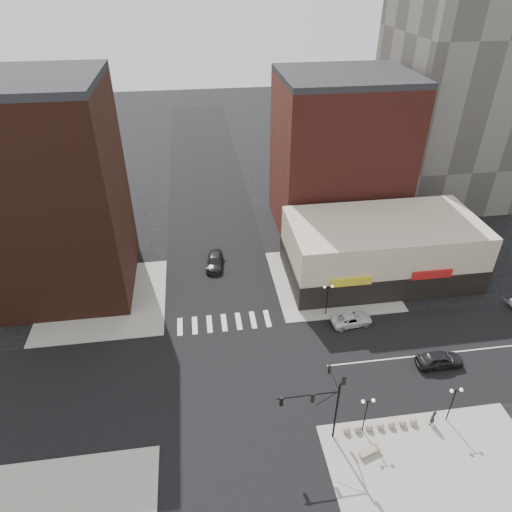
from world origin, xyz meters
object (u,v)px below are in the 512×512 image
object	(u,v)px
traffic_signal	(326,398)
white_suv	(352,319)
street_lamp_se_b	(454,397)
dark_sedan_north	(215,261)
pedestrian	(433,418)
street_lamp_se_a	(367,407)
street_lamp_ne	(328,292)
dark_sedan_east	(440,359)
stone_bench	(370,452)

from	to	relation	value
traffic_signal	white_suv	size ratio (longest dim) A/B	1.63
street_lamp_se_b	traffic_signal	bearing A→B (deg)	179.18
dark_sedan_north	pedestrian	bearing A→B (deg)	-50.19
street_lamp_se_a	street_lamp_se_b	bearing A→B (deg)	0.00
traffic_signal	dark_sedan_north	distance (m)	29.14
street_lamp_se_a	pedestrian	world-z (taller)	street_lamp_se_a
dark_sedan_north	traffic_signal	bearing A→B (deg)	-67.07
traffic_signal	street_lamp_ne	xyz separation A→B (m)	(4.76, 15.83, -1.67)
white_suv	street_lamp_se_a	bearing A→B (deg)	159.46
dark_sedan_east	stone_bench	xyz separation A→B (m)	(-10.66, -8.79, -0.46)
street_lamp_se_b	dark_sedan_north	distance (m)	34.13
traffic_signal	stone_bench	world-z (taller)	traffic_signal
street_lamp_se_b	street_lamp_ne	bearing A→B (deg)	113.63
street_lamp_se_b	pedestrian	xyz separation A→B (m)	(-1.61, -0.25, -2.29)
street_lamp_se_a	dark_sedan_north	bearing A→B (deg)	112.11
traffic_signal	street_lamp_se_a	size ratio (longest dim) A/B	1.87
street_lamp_se_a	dark_sedan_east	distance (m)	12.58
dark_sedan_east	stone_bench	bearing A→B (deg)	130.06
street_lamp_ne	dark_sedan_east	size ratio (longest dim) A/B	0.86
street_lamp_se_b	stone_bench	bearing A→B (deg)	-164.35
white_suv	pedestrian	xyz separation A→B (m)	(2.90, -14.22, 0.34)
street_lamp_ne	dark_sedan_north	distance (m)	17.41
traffic_signal	street_lamp_se_b	size ratio (longest dim) A/B	1.87
white_suv	stone_bench	size ratio (longest dim) A/B	2.30
street_lamp_se_b	stone_bench	size ratio (longest dim) A/B	2.01
street_lamp_se_a	dark_sedan_east	xyz separation A→B (m)	(10.49, 6.50, -2.46)
white_suv	stone_bench	bearing A→B (deg)	160.79
traffic_signal	street_lamp_se_b	xyz separation A→B (m)	(11.76, -0.17, -1.67)
street_lamp_se_a	stone_bench	size ratio (longest dim) A/B	2.01
white_suv	traffic_signal	bearing A→B (deg)	145.76
street_lamp_se_a	pedestrian	size ratio (longest dim) A/B	2.37
pedestrian	stone_bench	distance (m)	6.91
white_suv	dark_sedan_east	distance (m)	10.23
pedestrian	street_lamp_ne	bearing A→B (deg)	-106.68
traffic_signal	dark_sedan_east	xyz separation A→B (m)	(14.25, 6.33, -4.13)
street_lamp_ne	dark_sedan_north	bearing A→B (deg)	135.91
traffic_signal	white_suv	bearing A→B (deg)	62.25
street_lamp_se_a	dark_sedan_north	size ratio (longest dim) A/B	0.80
dark_sedan_east	stone_bench	distance (m)	13.83
white_suv	dark_sedan_east	bearing A→B (deg)	-143.37
stone_bench	dark_sedan_north	bearing A→B (deg)	92.66
street_lamp_se_a	dark_sedan_east	world-z (taller)	street_lamp_se_a
street_lamp_se_a	stone_bench	xyz separation A→B (m)	(-0.18, -2.29, -2.92)
white_suv	dark_sedan_north	distance (m)	20.43
traffic_signal	street_lamp_se_a	world-z (taller)	traffic_signal
street_lamp_se_b	white_suv	size ratio (longest dim) A/B	0.87
dark_sedan_north	stone_bench	xyz separation A→B (m)	(11.19, -30.28, -0.39)
street_lamp_se_a	pedestrian	bearing A→B (deg)	-2.24
street_lamp_ne	dark_sedan_east	world-z (taller)	street_lamp_ne
traffic_signal	dark_sedan_east	distance (m)	16.13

